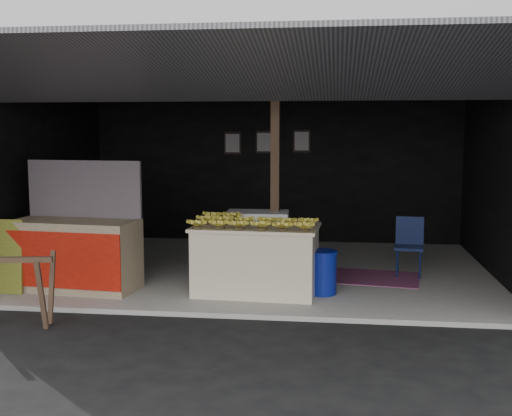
# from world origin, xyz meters

# --- Properties ---
(ground) EXTENTS (80.00, 80.00, 0.00)m
(ground) POSITION_xyz_m (0.00, 0.00, 0.00)
(ground) COLOR black
(ground) RESTS_ON ground
(concrete_slab) EXTENTS (7.00, 5.00, 0.06)m
(concrete_slab) POSITION_xyz_m (0.00, 2.50, 0.03)
(concrete_slab) COLOR gray
(concrete_slab) RESTS_ON ground
(shophouse) EXTENTS (7.40, 7.29, 3.02)m
(shophouse) POSITION_xyz_m (0.00, 2.82, 2.10)
(shophouse) COLOR black
(shophouse) RESTS_ON ground
(banana_table) EXTENTS (1.64, 1.06, 0.88)m
(banana_table) POSITION_xyz_m (0.15, 1.01, 0.50)
(banana_table) COLOR beige
(banana_table) RESTS_ON concrete_slab
(banana_pile) EXTENTS (1.52, 0.96, 0.17)m
(banana_pile) POSITION_xyz_m (0.15, 1.01, 1.03)
(banana_pile) COLOR gold
(banana_pile) RESTS_ON banana_table
(white_crate) EXTENTS (0.89, 0.63, 0.96)m
(white_crate) POSITION_xyz_m (0.06, 1.78, 0.54)
(white_crate) COLOR white
(white_crate) RESTS_ON concrete_slab
(neighbor_stall) EXTENTS (1.71, 0.90, 1.69)m
(neighbor_stall) POSITION_xyz_m (-2.25, 0.89, 0.57)
(neighbor_stall) COLOR #998466
(neighbor_stall) RESTS_ON concrete_slab
(sawhorse) EXTENTS (0.81, 0.80, 0.80)m
(sawhorse) POSITION_xyz_m (-2.28, -0.64, 0.50)
(sawhorse) COLOR #513828
(sawhorse) RESTS_ON ground
(water_barrel) EXTENTS (0.36, 0.36, 0.53)m
(water_barrel) POSITION_xyz_m (1.00, 1.05, 0.33)
(water_barrel) COLOR navy
(water_barrel) RESTS_ON concrete_slab
(plastic_chair) EXTENTS (0.45, 0.45, 0.85)m
(plastic_chair) POSITION_xyz_m (2.22, 2.30, 0.56)
(plastic_chair) COLOR #0A143A
(plastic_chair) RESTS_ON concrete_slab
(magenta_rug) EXTENTS (1.63, 1.21, 0.01)m
(magenta_rug) POSITION_xyz_m (1.60, 2.05, 0.07)
(magenta_rug) COLOR #6E1848
(magenta_rug) RESTS_ON concrete_slab
(picture_frames) EXTENTS (1.62, 0.04, 0.46)m
(picture_frames) POSITION_xyz_m (-0.17, 4.89, 1.93)
(picture_frames) COLOR black
(picture_frames) RESTS_ON shophouse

